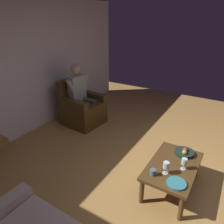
# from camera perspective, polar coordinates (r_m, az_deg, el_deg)

# --- Properties ---
(ground_plane) EXTENTS (7.54, 7.54, 0.00)m
(ground_plane) POSITION_cam_1_polar(r_m,az_deg,el_deg) (3.41, 19.04, -17.59)
(ground_plane) COLOR #B28245
(wall_back) EXTENTS (5.84, 0.06, 2.54)m
(wall_back) POSITION_cam_1_polar(r_m,az_deg,el_deg) (4.44, -22.15, 10.52)
(wall_back) COLOR white
(wall_back) RESTS_ON ground
(armchair) EXTENTS (0.80, 0.82, 0.98)m
(armchair) POSITION_cam_1_polar(r_m,az_deg,el_deg) (4.72, -8.01, 0.88)
(armchair) COLOR #463214
(armchair) RESTS_ON ground
(person_seated) EXTENTS (0.65, 0.57, 1.30)m
(person_seated) POSITION_cam_1_polar(r_m,az_deg,el_deg) (4.59, -8.35, 5.11)
(person_seated) COLOR #9CA2A3
(person_seated) RESTS_ON ground
(coffee_table) EXTENTS (0.98, 0.60, 0.40)m
(coffee_table) POSITION_cam_1_polar(r_m,az_deg,el_deg) (3.06, 15.90, -14.19)
(coffee_table) COLOR #52371A
(coffee_table) RESTS_ON ground
(wine_glass_near) EXTENTS (0.07, 0.07, 0.16)m
(wine_glass_near) POSITION_cam_1_polar(r_m,az_deg,el_deg) (2.93, 18.68, -12.56)
(wine_glass_near) COLOR silver
(wine_glass_near) RESTS_ON coffee_table
(wine_glass_far) EXTENTS (0.08, 0.08, 0.17)m
(wine_glass_far) POSITION_cam_1_polar(r_m,az_deg,el_deg) (2.79, 14.23, -13.78)
(wine_glass_far) COLOR silver
(wine_glass_far) RESTS_ON coffee_table
(fruit_bowl) EXTENTS (0.27, 0.27, 0.11)m
(fruit_bowl) POSITION_cam_1_polar(r_m,az_deg,el_deg) (3.25, 18.75, -10.16)
(fruit_bowl) COLOR #1E2F28
(fruit_bowl) RESTS_ON coffee_table
(decorative_dish) EXTENTS (0.23, 0.23, 0.02)m
(decorative_dish) POSITION_cam_1_polar(r_m,az_deg,el_deg) (2.74, 16.81, -17.74)
(decorative_dish) COLOR teal
(decorative_dish) RESTS_ON coffee_table
(candle_jar) EXTENTS (0.07, 0.07, 0.08)m
(candle_jar) POSITION_cam_1_polar(r_m,az_deg,el_deg) (2.78, 10.86, -15.49)
(candle_jar) COLOR slate
(candle_jar) RESTS_ON coffee_table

